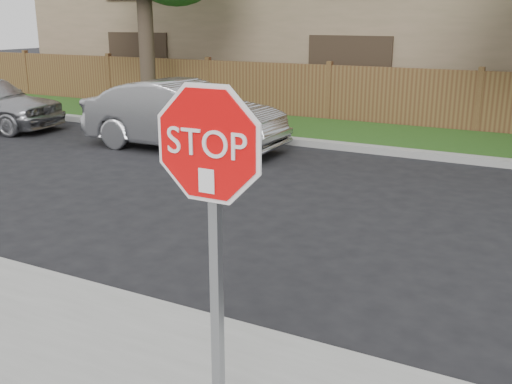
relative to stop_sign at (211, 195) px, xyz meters
The scene contains 6 objects.
ground 2.37m from the stop_sign, 101.86° to the left, with size 90.00×90.00×0.00m, color black.
far_curb 9.79m from the stop_sign, 91.85° to the left, with size 70.00×0.30×0.15m, color gray.
grass_strip 11.42m from the stop_sign, 91.58° to the left, with size 70.00×3.00×0.12m, color #1E4714.
fence 12.93m from the stop_sign, 91.38° to the left, with size 70.00×0.12×1.60m, color #55341E.
stop_sign is the anchor object (origin of this frame).
sedan_left 9.92m from the stop_sign, 126.11° to the left, with size 1.61×4.62×1.52m, color #9C9DA0.
Camera 1 is at (2.21, -4.42, 2.87)m, focal length 42.00 mm.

